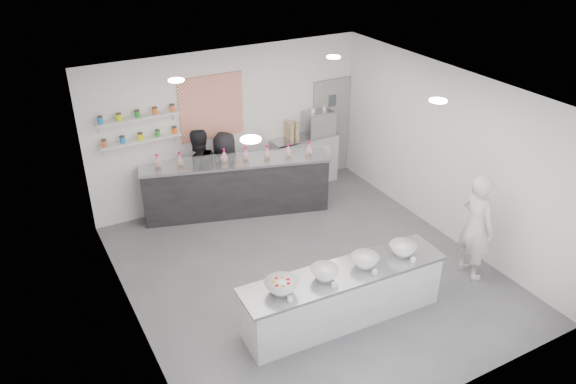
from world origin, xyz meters
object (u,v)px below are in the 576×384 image
object	(u,v)px
staff_right	(226,171)
espresso_machine	(318,123)
prep_counter	(343,296)
woman_prep	(476,227)
staff_left	(199,173)
back_bar	(237,187)
espresso_ledge	(304,160)

from	to	relation	value
staff_right	espresso_machine	bearing A→B (deg)	165.21
espresso_machine	prep_counter	bearing A→B (deg)	-116.66
woman_prep	staff_left	bearing A→B (deg)	42.45
back_bar	espresso_ledge	xyz separation A→B (m)	(1.75, 0.45, -0.01)
back_bar	staff_right	world-z (taller)	staff_right
staff_left	woman_prep	bearing A→B (deg)	126.21
staff_left	espresso_ledge	bearing A→B (deg)	-177.74
back_bar	espresso_machine	world-z (taller)	espresso_machine
espresso_ledge	espresso_machine	xyz separation A→B (m)	(0.32, 0.00, 0.76)
staff_right	prep_counter	bearing A→B (deg)	72.65
espresso_ledge	woman_prep	distance (m)	4.15
prep_counter	back_bar	xyz separation A→B (m)	(-0.06, 3.56, 0.13)
espresso_machine	staff_left	bearing A→B (deg)	-175.85
prep_counter	espresso_ledge	world-z (taller)	espresso_ledge
prep_counter	espresso_machine	bearing A→B (deg)	65.75
woman_prep	staff_left	xyz separation A→B (m)	(-3.10, 3.87, -0.02)
prep_counter	back_bar	distance (m)	3.56
espresso_ledge	woman_prep	xyz separation A→B (m)	(0.71, -4.07, 0.36)
woman_prep	staff_right	size ratio (longest dim) A/B	1.13
prep_counter	espresso_machine	world-z (taller)	espresso_machine
staff_left	espresso_machine	bearing A→B (deg)	-178.29
espresso_ledge	espresso_machine	size ratio (longest dim) A/B	2.32
espresso_ledge	woman_prep	world-z (taller)	woman_prep
espresso_machine	woman_prep	xyz separation A→B (m)	(0.39, -4.07, -0.40)
espresso_ledge	prep_counter	bearing A→B (deg)	-112.89
espresso_machine	woman_prep	bearing A→B (deg)	-84.50
back_bar	espresso_ledge	distance (m)	1.81
prep_counter	woman_prep	distance (m)	2.45
espresso_machine	woman_prep	distance (m)	4.11
woman_prep	staff_left	distance (m)	4.96
back_bar	prep_counter	bearing A→B (deg)	-71.89
back_bar	staff_left	size ratio (longest dim) A/B	2.02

